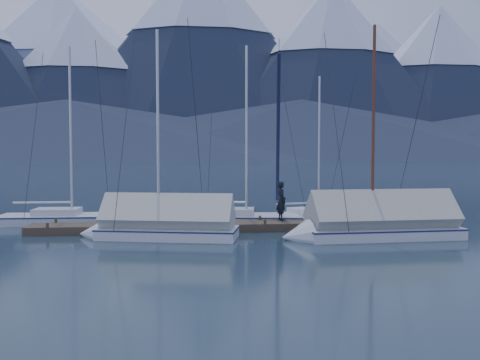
# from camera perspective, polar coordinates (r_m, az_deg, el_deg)

# --- Properties ---
(ground) EXTENTS (1000.00, 1000.00, 0.00)m
(ground) POSITION_cam_1_polar(r_m,az_deg,el_deg) (20.46, 0.63, -6.46)
(ground) COLOR #15242F
(ground) RESTS_ON ground
(mountain_range) EXTENTS (877.00, 584.00, 150.50)m
(mountain_range) POSITION_cam_1_polar(r_m,az_deg,el_deg) (394.42, -5.48, 11.04)
(mountain_range) COLOR #475675
(mountain_range) RESTS_ON ground
(dock) EXTENTS (18.00, 1.50, 0.54)m
(dock) POSITION_cam_1_polar(r_m,az_deg,el_deg) (22.40, 0.00, -5.35)
(dock) COLOR #382D23
(dock) RESTS_ON ground
(mooring_posts) EXTENTS (15.12, 1.52, 0.35)m
(mooring_posts) POSITION_cam_1_polar(r_m,az_deg,el_deg) (22.32, -1.28, -4.76)
(mooring_posts) COLOR #382D23
(mooring_posts) RESTS_ON ground
(sailboat_open_left) EXTENTS (7.02, 3.00, 9.22)m
(sailboat_open_left) POSITION_cam_1_polar(r_m,az_deg,el_deg) (25.50, -17.24, -4.34)
(sailboat_open_left) COLOR silver
(sailboat_open_left) RESTS_ON ground
(sailboat_open_mid) EXTENTS (7.22, 3.28, 9.24)m
(sailboat_open_mid) POSITION_cam_1_polar(r_m,az_deg,el_deg) (24.23, 1.89, -4.59)
(sailboat_open_mid) COLOR silver
(sailboat_open_mid) RESTS_ON ground
(sailboat_open_right) EXTENTS (6.23, 3.13, 7.93)m
(sailboat_open_right) POSITION_cam_1_polar(r_m,az_deg,el_deg) (26.19, 9.60, -4.11)
(sailboat_open_right) COLOR white
(sailboat_open_right) RESTS_ON ground
(sailboat_covered_near) EXTENTS (7.24, 3.09, 9.29)m
(sailboat_covered_near) POSITION_cam_1_polar(r_m,az_deg,el_deg) (20.83, 14.21, -5.09)
(sailboat_covered_near) COLOR silver
(sailboat_covered_near) RESTS_ON ground
(sailboat_covered_far) EXTENTS (6.68, 3.30, 9.00)m
(sailboat_covered_far) POSITION_cam_1_polar(r_m,az_deg,el_deg) (20.50, -9.45, -5.23)
(sailboat_covered_far) COLOR silver
(sailboat_covered_far) RESTS_ON ground
(person) EXTENTS (0.52, 0.70, 1.77)m
(person) POSITION_cam_1_polar(r_m,az_deg,el_deg) (22.94, 4.66, -2.36)
(person) COLOR black
(person) RESTS_ON dock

